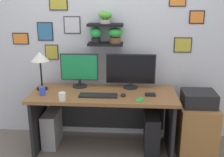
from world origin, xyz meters
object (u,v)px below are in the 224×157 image
(computer_mouse, at_px, (123,95))
(desk_lamp, at_px, (40,59))
(drawer_cabinet, at_px, (196,129))
(pen_cup, at_px, (42,91))
(computer_tower_left, at_px, (52,128))
(coffee_mug, at_px, (62,96))
(scissors_tray, at_px, (150,95))
(desk, at_px, (104,107))
(computer_tower_right, at_px, (151,133))
(monitor_left, at_px, (79,69))
(keyboard, at_px, (98,95))
(printer, at_px, (199,98))
(monitor_right, at_px, (131,70))
(cell_phone, at_px, (140,100))

(computer_mouse, height_order, desk_lamp, desk_lamp)
(drawer_cabinet, bearing_deg, pen_cup, -176.17)
(computer_tower_left, bearing_deg, drawer_cabinet, -2.03)
(coffee_mug, distance_m, scissors_tray, 1.01)
(desk, xyz_separation_m, computer_tower_right, (0.59, -0.05, -0.31))
(desk_lamp, distance_m, drawer_cabinet, 2.07)
(monitor_left, bearing_deg, keyboard, -50.88)
(desk, relative_size, printer, 4.58)
(drawer_cabinet, bearing_deg, computer_tower_right, 179.99)
(keyboard, height_order, computer_mouse, computer_mouse)
(desk, distance_m, monitor_right, 0.56)
(drawer_cabinet, relative_size, computer_tower_right, 1.30)
(drawer_cabinet, distance_m, computer_tower_right, 0.54)
(desk, relative_size, scissors_tray, 14.52)
(desk, relative_size, monitor_right, 2.84)
(monitor_right, distance_m, computer_tower_left, 1.26)
(cell_phone, bearing_deg, desk_lamp, -173.47)
(monitor_right, bearing_deg, drawer_cabinet, -14.77)
(keyboard, relative_size, printer, 1.16)
(desk_lamp, xyz_separation_m, coffee_mug, (0.34, -0.35, -0.34))
(computer_tower_left, bearing_deg, pen_cup, -97.77)
(desk, height_order, coffee_mug, coffee_mug)
(monitor_right, xyz_separation_m, computer_tower_right, (0.27, -0.21, -0.74))
(monitor_right, xyz_separation_m, drawer_cabinet, (0.81, -0.21, -0.67))
(desk_lamp, xyz_separation_m, printer, (1.90, -0.07, -0.43))
(pen_cup, distance_m, computer_tower_left, 0.61)
(monitor_right, relative_size, drawer_cabinet, 0.99)
(drawer_cabinet, bearing_deg, keyboard, -174.00)
(desk, distance_m, pen_cup, 0.77)
(monitor_right, xyz_separation_m, pen_cup, (-1.03, -0.34, -0.18))
(scissors_tray, xyz_separation_m, printer, (0.57, 0.06, -0.06))
(desk, xyz_separation_m, scissors_tray, (0.55, -0.11, 0.22))
(pen_cup, height_order, printer, pen_cup)
(keyboard, relative_size, desk_lamp, 0.93)
(monitor_right, height_order, desk_lamp, desk_lamp)
(printer, bearing_deg, monitor_left, 171.67)
(desk, distance_m, keyboard, 0.28)
(computer_tower_right, bearing_deg, monitor_left, 166.95)
(keyboard, xyz_separation_m, computer_tower_left, (-0.63, 0.19, -0.54))
(coffee_mug, bearing_deg, desk, 37.09)
(cell_phone, xyz_separation_m, pen_cup, (-1.13, 0.09, 0.05))
(scissors_tray, distance_m, computer_tower_left, 1.35)
(coffee_mug, height_order, pen_cup, pen_cup)
(monitor_left, xyz_separation_m, scissors_tray, (0.88, -0.27, -0.22))
(printer, xyz_separation_m, computer_tower_left, (-1.81, 0.06, -0.48))
(computer_tower_right, bearing_deg, pen_cup, -174.60)
(monitor_right, distance_m, computer_mouse, 0.39)
(monitor_right, distance_m, keyboard, 0.55)
(computer_mouse, height_order, pen_cup, pen_cup)
(desk, xyz_separation_m, computer_mouse, (0.24, -0.15, 0.22))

